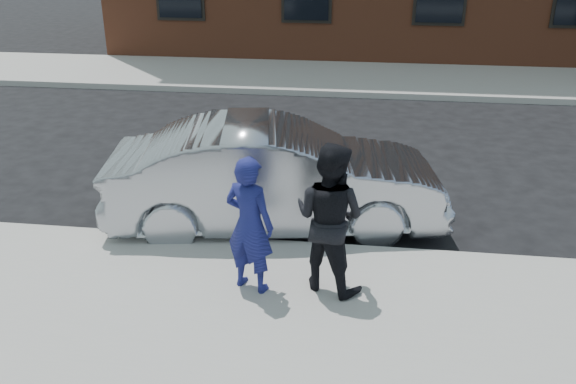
# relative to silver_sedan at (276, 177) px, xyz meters

# --- Properties ---
(ground) EXTENTS (100.00, 100.00, 0.00)m
(ground) POSITION_rel_silver_sedan_xyz_m (2.99, -2.30, -0.76)
(ground) COLOR black
(ground) RESTS_ON ground
(near_sidewalk) EXTENTS (50.00, 3.50, 0.15)m
(near_sidewalk) POSITION_rel_silver_sedan_xyz_m (2.99, -2.55, -0.68)
(near_sidewalk) COLOR gray
(near_sidewalk) RESTS_ON ground
(near_curb) EXTENTS (50.00, 0.10, 0.15)m
(near_curb) POSITION_rel_silver_sedan_xyz_m (2.99, -0.75, -0.68)
(near_curb) COLOR #999691
(near_curb) RESTS_ON ground
(far_sidewalk) EXTENTS (50.00, 3.50, 0.15)m
(far_sidewalk) POSITION_rel_silver_sedan_xyz_m (2.99, 8.95, -0.68)
(far_sidewalk) COLOR gray
(far_sidewalk) RESTS_ON ground
(far_curb) EXTENTS (50.00, 0.10, 0.15)m
(far_curb) POSITION_rel_silver_sedan_xyz_m (2.99, 7.15, -0.68)
(far_curb) COLOR #999691
(far_curb) RESTS_ON ground
(silver_sedan) EXTENTS (4.80, 2.32, 1.52)m
(silver_sedan) POSITION_rel_silver_sedan_xyz_m (0.00, 0.00, 0.00)
(silver_sedan) COLOR #999BA3
(silver_sedan) RESTS_ON ground
(man_hoodie) EXTENTS (0.68, 0.58, 1.59)m
(man_hoodie) POSITION_rel_silver_sedan_xyz_m (-0.01, -1.85, 0.19)
(man_hoodie) COLOR navy
(man_hoodie) RESTS_ON near_sidewalk
(man_peacoat) EXTENTS (1.04, 0.95, 1.72)m
(man_peacoat) POSITION_rel_silver_sedan_xyz_m (0.85, -1.70, 0.25)
(man_peacoat) COLOR black
(man_peacoat) RESTS_ON near_sidewalk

